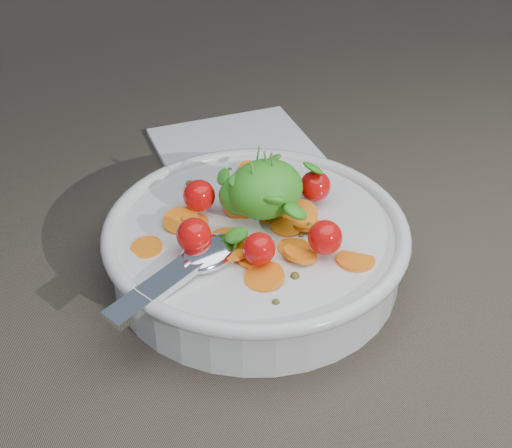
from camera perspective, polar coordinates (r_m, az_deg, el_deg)
ground at (r=0.63m, az=2.78°, el=-4.72°), size 6.00×6.00×0.00m
bowl at (r=0.62m, az=-0.01°, el=-1.65°), size 0.28×0.26×0.11m
napkin at (r=0.82m, az=-1.67°, el=6.09°), size 0.19×0.17×0.01m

